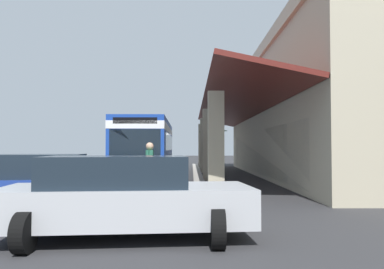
% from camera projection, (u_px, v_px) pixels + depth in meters
% --- Properties ---
extents(ground, '(120.00, 120.00, 0.00)m').
position_uv_depth(ground, '(283.00, 174.00, 24.91)').
color(ground, '#2D2D30').
extents(curb_strip, '(29.64, 0.50, 0.12)m').
position_uv_depth(curb_strip, '(197.00, 175.00, 22.94)').
color(curb_strip, '#9E998E').
rests_on(curb_strip, ground).
extents(plaza_building, '(25.00, 15.91, 7.10)m').
position_uv_depth(plaza_building, '(362.00, 115.00, 23.08)').
color(plaza_building, '#B2A88E').
rests_on(plaza_building, ground).
extents(transit_bus, '(11.25, 2.96, 3.34)m').
position_uv_depth(transit_bus, '(147.00, 144.00, 22.82)').
color(transit_bus, '#193D9E').
rests_on(transit_bus, ground).
extents(parked_sedan_blue, '(2.82, 4.60, 1.47)m').
position_uv_depth(parked_sedan_blue, '(34.00, 185.00, 9.22)').
color(parked_sedan_blue, navy).
rests_on(parked_sedan_blue, ground).
extents(parked_sedan_silver, '(2.71, 4.55, 1.47)m').
position_uv_depth(parked_sedan_silver, '(124.00, 196.00, 7.07)').
color(parked_sedan_silver, '#B2B5BA').
rests_on(parked_sedan_silver, ground).
extents(pedestrian, '(0.71, 0.37, 1.79)m').
position_uv_depth(pedestrian, '(150.00, 167.00, 12.34)').
color(pedestrian, '#726651').
rests_on(pedestrian, ground).
extents(potted_palm, '(1.45, 2.08, 2.95)m').
position_uv_depth(potted_palm, '(214.00, 159.00, 29.01)').
color(potted_palm, gray).
rests_on(potted_palm, ground).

